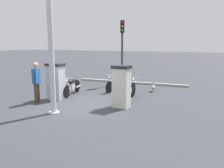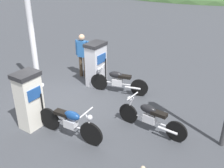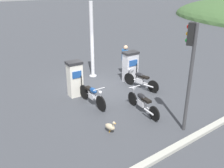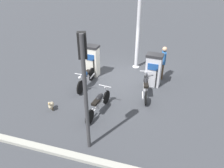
{
  "view_description": "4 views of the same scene",
  "coord_description": "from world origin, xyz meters",
  "px_view_note": "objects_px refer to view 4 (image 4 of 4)",
  "views": [
    {
      "loc": [
        -8.4,
        -5.16,
        2.57
      ],
      "look_at": [
        1.46,
        -0.57,
        0.65
      ],
      "focal_mm": 37.69,
      "sensor_mm": 36.0,
      "label": 1
    },
    {
      "loc": [
        5.44,
        -5.88,
        4.53
      ],
      "look_at": [
        1.79,
        0.0,
        1.13
      ],
      "focal_mm": 42.71,
      "sensor_mm": 36.0,
      "label": 2
    },
    {
      "loc": [
        9.95,
        -6.14,
        5.1
      ],
      "look_at": [
        1.37,
        -0.4,
        0.75
      ],
      "focal_mm": 39.84,
      "sensor_mm": 36.0,
      "label": 3
    },
    {
      "loc": [
        9.64,
        2.86,
        5.43
      ],
      "look_at": [
        1.75,
        0.06,
        0.64
      ],
      "focal_mm": 34.42,
      "sensor_mm": 36.0,
      "label": 4
    }
  ],
  "objects_px": {
    "fuel_pump_far": "(153,70)",
    "wandering_duck": "(51,105)",
    "attendant_person": "(163,61)",
    "canopy_support_pole": "(138,34)",
    "motorcycle_far_pump": "(145,86)",
    "motorcycle_near_pump": "(86,78)",
    "fuel_pump_near": "(93,61)",
    "motorcycle_extra": "(99,103)",
    "roadside_traffic_light": "(84,76)"
  },
  "relations": [
    {
      "from": "motorcycle_extra",
      "to": "roadside_traffic_light",
      "type": "height_order",
      "value": "roadside_traffic_light"
    },
    {
      "from": "fuel_pump_far",
      "to": "motorcycle_extra",
      "type": "relative_size",
      "value": 0.78
    },
    {
      "from": "fuel_pump_far",
      "to": "motorcycle_far_pump",
      "type": "bearing_deg",
      "value": -8.4
    },
    {
      "from": "roadside_traffic_light",
      "to": "motorcycle_far_pump",
      "type": "bearing_deg",
      "value": 163.36
    },
    {
      "from": "motorcycle_far_pump",
      "to": "fuel_pump_near",
      "type": "bearing_deg",
      "value": -108.52
    },
    {
      "from": "attendant_person",
      "to": "motorcycle_near_pump",
      "type": "bearing_deg",
      "value": -57.57
    },
    {
      "from": "roadside_traffic_light",
      "to": "motorcycle_near_pump",
      "type": "bearing_deg",
      "value": -153.19
    },
    {
      "from": "fuel_pump_far",
      "to": "motorcycle_near_pump",
      "type": "bearing_deg",
      "value": -67.39
    },
    {
      "from": "fuel_pump_near",
      "to": "canopy_support_pole",
      "type": "bearing_deg",
      "value": 132.42
    },
    {
      "from": "wandering_duck",
      "to": "motorcycle_near_pump",
      "type": "bearing_deg",
      "value": 166.41
    },
    {
      "from": "motorcycle_far_pump",
      "to": "roadside_traffic_light",
      "type": "relative_size",
      "value": 0.54
    },
    {
      "from": "motorcycle_extra",
      "to": "wandering_duck",
      "type": "height_order",
      "value": "motorcycle_extra"
    },
    {
      "from": "canopy_support_pole",
      "to": "motorcycle_far_pump",
      "type": "bearing_deg",
      "value": 21.76
    },
    {
      "from": "motorcycle_near_pump",
      "to": "motorcycle_far_pump",
      "type": "distance_m",
      "value": 2.91
    },
    {
      "from": "wandering_duck",
      "to": "attendant_person",
      "type": "bearing_deg",
      "value": 138.19
    },
    {
      "from": "fuel_pump_near",
      "to": "roadside_traffic_light",
      "type": "relative_size",
      "value": 0.44
    },
    {
      "from": "fuel_pump_near",
      "to": "wandering_duck",
      "type": "relative_size",
      "value": 3.32
    },
    {
      "from": "fuel_pump_near",
      "to": "wandering_duck",
      "type": "bearing_deg",
      "value": -5.72
    },
    {
      "from": "canopy_support_pole",
      "to": "roadside_traffic_light",
      "type": "bearing_deg",
      "value": 0.06
    },
    {
      "from": "fuel_pump_far",
      "to": "wandering_duck",
      "type": "height_order",
      "value": "fuel_pump_far"
    },
    {
      "from": "roadside_traffic_light",
      "to": "fuel_pump_far",
      "type": "bearing_deg",
      "value": 165.09
    },
    {
      "from": "fuel_pump_near",
      "to": "canopy_support_pole",
      "type": "xyz_separation_m",
      "value": [
        -1.79,
        1.96,
        1.11
      ]
    },
    {
      "from": "fuel_pump_far",
      "to": "roadside_traffic_light",
      "type": "relative_size",
      "value": 0.43
    },
    {
      "from": "fuel_pump_near",
      "to": "motorcycle_far_pump",
      "type": "distance_m",
      "value": 3.28
    },
    {
      "from": "motorcycle_extra",
      "to": "motorcycle_far_pump",
      "type": "bearing_deg",
      "value": 142.21
    },
    {
      "from": "fuel_pump_far",
      "to": "fuel_pump_near",
      "type": "bearing_deg",
      "value": -90.0
    },
    {
      "from": "motorcycle_far_pump",
      "to": "attendant_person",
      "type": "height_order",
      "value": "attendant_person"
    },
    {
      "from": "fuel_pump_near",
      "to": "roadside_traffic_light",
      "type": "bearing_deg",
      "value": 22.34
    },
    {
      "from": "motorcycle_near_pump",
      "to": "motorcycle_far_pump",
      "type": "bearing_deg",
      "value": 94.66
    },
    {
      "from": "fuel_pump_far",
      "to": "motorcycle_near_pump",
      "type": "xyz_separation_m",
      "value": [
        1.27,
        -3.05,
        -0.36
      ]
    },
    {
      "from": "wandering_duck",
      "to": "roadside_traffic_light",
      "type": "xyz_separation_m",
      "value": [
        1.28,
        2.32,
        2.39
      ]
    },
    {
      "from": "motorcycle_far_pump",
      "to": "canopy_support_pole",
      "type": "bearing_deg",
      "value": -158.24
    },
    {
      "from": "attendant_person",
      "to": "canopy_support_pole",
      "type": "distance_m",
      "value": 2.08
    },
    {
      "from": "attendant_person",
      "to": "fuel_pump_far",
      "type": "bearing_deg",
      "value": -20.74
    },
    {
      "from": "motorcycle_near_pump",
      "to": "canopy_support_pole",
      "type": "relative_size",
      "value": 0.51
    },
    {
      "from": "motorcycle_far_pump",
      "to": "motorcycle_near_pump",
      "type": "bearing_deg",
      "value": -85.34
    },
    {
      "from": "motorcycle_near_pump",
      "to": "roadside_traffic_light",
      "type": "bearing_deg",
      "value": 26.81
    },
    {
      "from": "motorcycle_extra",
      "to": "roadside_traffic_light",
      "type": "xyz_separation_m",
      "value": [
        1.81,
        0.39,
        2.18
      ]
    },
    {
      "from": "fuel_pump_far",
      "to": "roadside_traffic_light",
      "type": "xyz_separation_m",
      "value": [
        4.79,
        -1.27,
        1.8
      ]
    },
    {
      "from": "motorcycle_extra",
      "to": "attendant_person",
      "type": "relative_size",
      "value": 1.2
    },
    {
      "from": "motorcycle_extra",
      "to": "wandering_duck",
      "type": "xyz_separation_m",
      "value": [
        0.53,
        -1.93,
        -0.21
      ]
    },
    {
      "from": "motorcycle_extra",
      "to": "fuel_pump_near",
      "type": "bearing_deg",
      "value": -152.03
    },
    {
      "from": "fuel_pump_near",
      "to": "canopy_support_pole",
      "type": "height_order",
      "value": "canopy_support_pole"
    },
    {
      "from": "roadside_traffic_light",
      "to": "canopy_support_pole",
      "type": "xyz_separation_m",
      "value": [
        -6.58,
        -0.01,
        -0.66
      ]
    },
    {
      "from": "roadside_traffic_light",
      "to": "wandering_duck",
      "type": "bearing_deg",
      "value": -118.84
    },
    {
      "from": "motorcycle_far_pump",
      "to": "roadside_traffic_light",
      "type": "height_order",
      "value": "roadside_traffic_light"
    },
    {
      "from": "canopy_support_pole",
      "to": "motorcycle_near_pump",
      "type": "bearing_deg",
      "value": -30.03
    },
    {
      "from": "fuel_pump_near",
      "to": "attendant_person",
      "type": "relative_size",
      "value": 0.96
    },
    {
      "from": "attendant_person",
      "to": "canopy_support_pole",
      "type": "bearing_deg",
      "value": -119.48
    },
    {
      "from": "fuel_pump_near",
      "to": "motorcycle_extra",
      "type": "bearing_deg",
      "value": 27.97
    }
  ]
}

